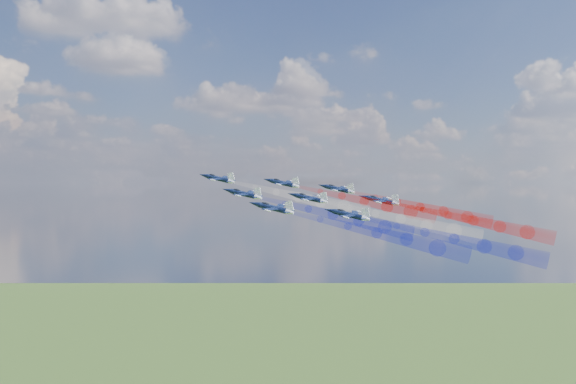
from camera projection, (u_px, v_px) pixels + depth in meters
name	position (u px, v px, depth m)	size (l,w,h in m)	color
jet_lead	(218.00, 179.00, 179.74)	(9.31, 11.64, 3.10)	black
trail_lead	(298.00, 197.00, 169.83)	(3.88, 38.54, 3.88)	white
jet_inner_left	(244.00, 194.00, 164.18)	(9.31, 11.64, 3.10)	black
trail_inner_left	(333.00, 215.00, 154.27)	(3.88, 38.54, 3.88)	#1721C4
jet_inner_right	(283.00, 183.00, 184.02)	(9.31, 11.64, 3.10)	black
trail_inner_right	(364.00, 201.00, 174.11)	(3.88, 38.54, 3.88)	red
jet_outer_left	(273.00, 208.00, 145.97)	(9.31, 11.64, 3.10)	black
trail_outer_left	(377.00, 233.00, 136.06)	(3.88, 38.54, 3.88)	#1721C4
jet_center_third	(309.00, 198.00, 167.43)	(9.31, 11.64, 3.10)	black
trail_center_third	(401.00, 219.00, 157.52)	(3.88, 38.54, 3.88)	white
jet_outer_right	(338.00, 189.00, 188.50)	(9.31, 11.64, 3.10)	black
trail_outer_right	(420.00, 207.00, 178.59)	(3.88, 38.54, 3.88)	red
jet_rear_left	(349.00, 215.00, 150.67)	(9.31, 11.64, 3.10)	black
trail_rear_left	(454.00, 239.00, 140.76)	(3.88, 38.54, 3.88)	#1721C4
jet_rear_right	(380.00, 200.00, 172.63)	(9.31, 11.64, 3.10)	black
trail_rear_right	(473.00, 221.00, 162.72)	(3.88, 38.54, 3.88)	red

